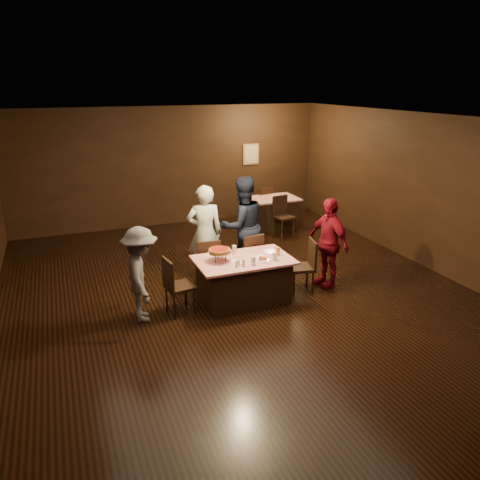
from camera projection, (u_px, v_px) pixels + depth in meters
name	position (u px, v px, depth m)	size (l,w,h in m)	color
room	(245.00, 177.00, 7.32)	(10.00, 10.04, 3.02)	black
main_table	(243.00, 280.00, 7.88)	(1.60, 1.00, 0.77)	#B80C16
back_table	(272.00, 213.00, 11.94)	(1.30, 0.90, 0.77)	#B01B0B
chair_far_left	(207.00, 263.00, 8.37)	(0.42, 0.42, 0.95)	black
chair_far_right	(248.00, 257.00, 8.65)	(0.42, 0.42, 0.95)	black
chair_end_left	(180.00, 285.00, 7.47)	(0.42, 0.42, 0.95)	black
chair_end_right	(301.00, 266.00, 8.24)	(0.42, 0.42, 0.95)	black
chair_back_near	(284.00, 216.00, 11.29)	(0.42, 0.42, 0.95)	black
chair_back_far	(262.00, 204.00, 12.43)	(0.42, 0.42, 0.95)	black
diner_white_jacket	(205.00, 233.00, 8.65)	(0.66, 0.43, 1.81)	silver
diner_navy_hoodie	(242.00, 226.00, 8.90)	(0.93, 0.72, 1.91)	black
diner_grey_knit	(141.00, 275.00, 7.17)	(0.98, 0.56, 1.51)	#5B5C60
diner_red_shirt	(328.00, 242.00, 8.39)	(0.96, 0.40, 1.64)	maroon
pizza_stand	(220.00, 251.00, 7.60)	(0.38, 0.38, 0.22)	black
plate_with_slice	(262.00, 259.00, 7.68)	(0.25, 0.25, 0.06)	white
plate_empty	(270.00, 251.00, 8.08)	(0.25, 0.25, 0.01)	white
glass_front_left	(253.00, 261.00, 7.49)	(0.08, 0.08, 0.14)	silver
glass_front_right	(275.00, 256.00, 7.67)	(0.08, 0.08, 0.14)	silver
glass_amber	(277.00, 251.00, 7.90)	(0.08, 0.08, 0.14)	#BF7F26
glass_back	(234.00, 250.00, 7.98)	(0.08, 0.08, 0.14)	silver
condiments	(240.00, 264.00, 7.43)	(0.17, 0.10, 0.09)	silver
napkin_center	(260.00, 256.00, 7.86)	(0.16, 0.16, 0.01)	white
napkin_left	(236.00, 261.00, 7.66)	(0.16, 0.16, 0.01)	white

